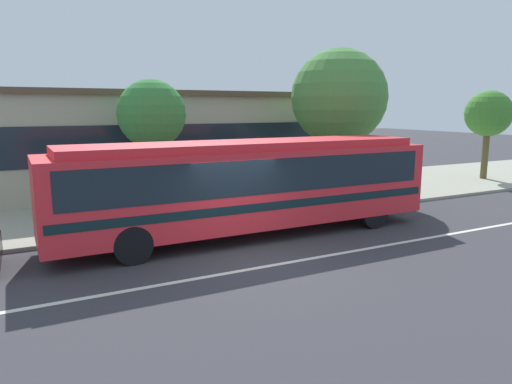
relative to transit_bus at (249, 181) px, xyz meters
The scene contains 11 objects.
ground_plane 2.83m from the transit_bus, 117.38° to the right, with size 120.00×120.00×0.00m, color #37363B.
sidewalk_slab 5.69m from the transit_bus, 101.02° to the left, with size 60.00×8.00×0.12m, color #9E9B89.
lane_stripe_center 3.44m from the transit_bus, 110.33° to the right, with size 56.00×0.16×0.01m, color silver.
transit_bus is the anchor object (origin of this frame).
pedestrian_waiting_near_sign 6.12m from the transit_bus, 28.62° to the left, with size 0.46×0.46×1.63m.
pedestrian_walking_along_curb 3.85m from the transit_bus, 41.53° to the left, with size 0.43×0.43×1.71m.
bus_stop_sign 5.71m from the transit_bus, 18.59° to the left, with size 0.12×0.44×2.47m.
street_tree_near_stop 5.44m from the transit_bus, 108.42° to the left, with size 2.54×2.54×4.83m.
street_tree_mid_block 7.91m from the transit_bus, 31.94° to the left, with size 4.11×4.11×6.29m.
street_tree_far_end 16.95m from the transit_bus, 14.07° to the left, with size 2.43×2.43×4.70m.
station_building 10.97m from the transit_bus, 93.71° to the left, with size 17.35×8.54×4.64m.
Camera 1 is at (-5.31, -10.61, 3.89)m, focal length 33.01 mm.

